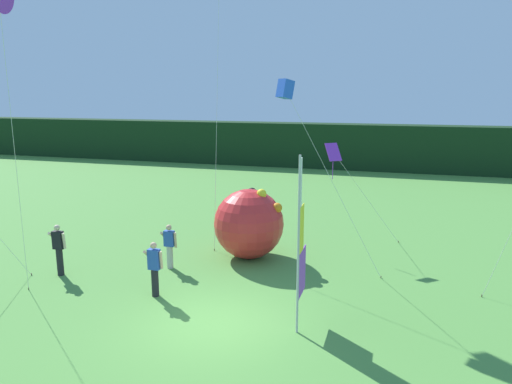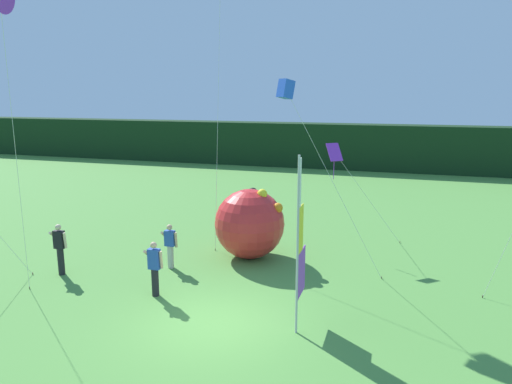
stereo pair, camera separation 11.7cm
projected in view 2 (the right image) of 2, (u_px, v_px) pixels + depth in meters
name	position (u px, v px, depth m)	size (l,w,h in m)	color
ground_plane	(210.00, 323.00, 12.82)	(120.00, 120.00, 0.00)	#518E3D
distant_treeline	(343.00, 146.00, 38.85)	(80.00, 2.40, 3.64)	black
banner_flag	(300.00, 247.00, 12.15)	(0.06, 1.03, 4.67)	#B7B7BC
person_near_banner	(170.00, 245.00, 16.72)	(0.55, 0.48, 1.60)	#B7B2A3
person_mid_field	(60.00, 248.00, 16.08)	(0.55, 0.48, 1.79)	black
person_far_left	(155.00, 267.00, 14.39)	(0.55, 0.48, 1.73)	black
inflatable_balloon	(250.00, 224.00, 17.71)	(2.63, 2.63, 2.70)	red
kite_purple_diamond_3	(337.00, 157.00, 18.59)	(3.06, 1.55, 4.19)	brown
kite_blue_box_4	(286.00, 90.00, 15.17)	(3.62, 0.76, 6.58)	brown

